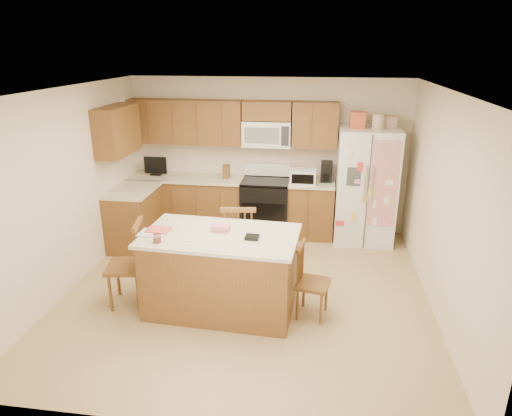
# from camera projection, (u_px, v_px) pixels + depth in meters

# --- Properties ---
(ground) EXTENTS (4.50, 4.50, 0.00)m
(ground) POSITION_uv_depth(u_px,v_px,m) (247.00, 290.00, 5.84)
(ground) COLOR tan
(ground) RESTS_ON ground
(room_shell) EXTENTS (4.60, 4.60, 2.52)m
(room_shell) POSITION_uv_depth(u_px,v_px,m) (246.00, 183.00, 5.36)
(room_shell) COLOR beige
(room_shell) RESTS_ON ground
(cabinetry) EXTENTS (3.36, 1.56, 2.15)m
(cabinetry) POSITION_uv_depth(u_px,v_px,m) (204.00, 180.00, 7.33)
(cabinetry) COLOR brown
(cabinetry) RESTS_ON ground
(stove) EXTENTS (0.76, 0.65, 1.13)m
(stove) POSITION_uv_depth(u_px,v_px,m) (266.00, 206.00, 7.49)
(stove) COLOR black
(stove) RESTS_ON ground
(refrigerator) EXTENTS (0.90, 0.79, 2.04)m
(refrigerator) POSITION_uv_depth(u_px,v_px,m) (366.00, 185.00, 7.07)
(refrigerator) COLOR white
(refrigerator) RESTS_ON ground
(island) EXTENTS (1.82, 1.11, 1.05)m
(island) POSITION_uv_depth(u_px,v_px,m) (221.00, 272.00, 5.30)
(island) COLOR brown
(island) RESTS_ON ground
(windsor_chair_left) EXTENTS (0.50, 0.52, 1.05)m
(windsor_chair_left) POSITION_uv_depth(u_px,v_px,m) (128.00, 266.00, 5.41)
(windsor_chair_left) COLOR brown
(windsor_chair_left) RESTS_ON ground
(windsor_chair_back) EXTENTS (0.52, 0.50, 1.08)m
(windsor_chair_back) POSITION_uv_depth(u_px,v_px,m) (239.00, 245.00, 5.94)
(windsor_chair_back) COLOR brown
(windsor_chair_back) RESTS_ON ground
(windsor_chair_right) EXTENTS (0.42, 0.44, 0.88)m
(windsor_chair_right) POSITION_uv_depth(u_px,v_px,m) (311.00, 283.00, 5.19)
(windsor_chair_right) COLOR brown
(windsor_chair_right) RESTS_ON ground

